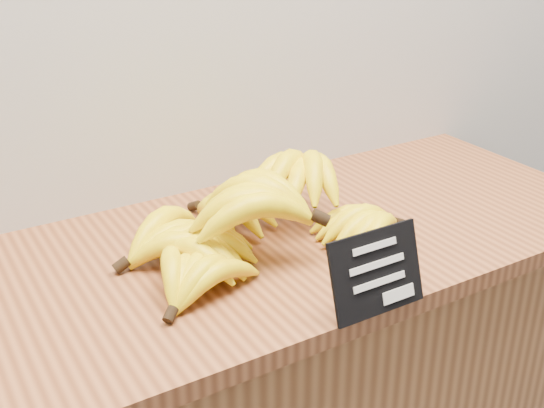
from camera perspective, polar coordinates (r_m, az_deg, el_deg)
The scene contains 3 objects.
counter_top at distance 1.15m, azimuth -1.28°, elevation -3.85°, with size 1.33×0.54×0.03m, color brown.
chalkboard_sign at distance 0.95m, azimuth 8.77°, elevation -5.68°, with size 0.15×0.01×0.12m, color black.
banana_pile at distance 1.10m, azimuth -1.82°, elevation -1.24°, with size 0.49×0.36×0.13m.
Camera 1 is at (-0.61, 1.87, 1.47)m, focal length 45.00 mm.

